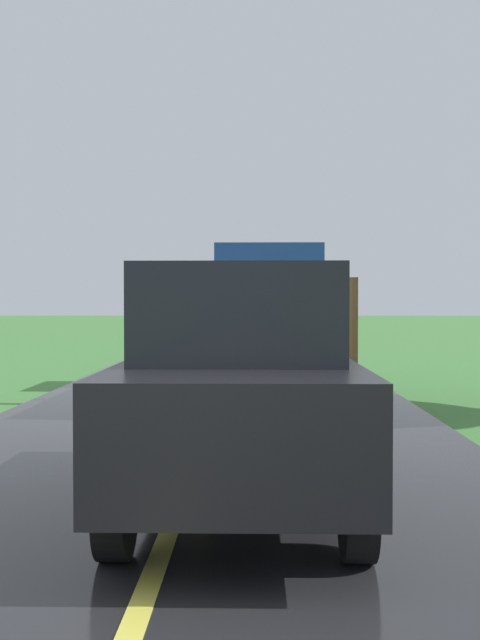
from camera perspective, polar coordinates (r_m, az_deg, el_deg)
The scene contains 2 objects.
banana_truck_near at distance 13.93m, azimuth 2.36°, elevation 0.24°, with size 2.38×5.82×2.80m.
following_car at distance 5.95m, azimuth 0.02°, elevation -5.00°, with size 1.74×4.10×1.92m.
Camera 1 is at (0.62, -2.65, 1.72)m, focal length 41.61 mm.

